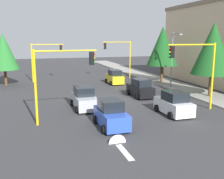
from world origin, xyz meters
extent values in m
plane|color=#353538|center=(0.00, 0.00, 0.00)|extent=(120.00, 120.00, 0.00)
cube|color=gray|center=(-5.00, 10.50, 0.07)|extent=(80.00, 4.00, 0.15)
cube|color=silver|center=(12.30, -3.00, 0.01)|extent=(2.20, 0.36, 0.01)
cone|color=silver|center=(11.00, -3.00, 0.01)|extent=(0.01, 1.10, 1.10)
cylinder|color=yellow|center=(-14.00, -7.50, 2.76)|extent=(0.18, 0.18, 5.52)
cylinder|color=yellow|center=(-14.00, -5.25, 5.37)|extent=(0.12, 4.50, 0.12)
cube|color=black|center=(-14.00, -3.36, 4.79)|extent=(0.36, 0.32, 0.96)
sphere|color=red|center=(-14.00, -3.18, 5.09)|extent=(0.18, 0.18, 0.18)
sphere|color=yellow|center=(-14.00, -3.18, 4.79)|extent=(0.18, 0.18, 0.18)
sphere|color=green|center=(-14.00, -3.18, 4.49)|extent=(0.18, 0.18, 0.18)
cylinder|color=yellow|center=(6.00, 7.50, 2.93)|extent=(0.18, 0.18, 5.87)
cylinder|color=yellow|center=(6.00, 5.25, 5.72)|extent=(0.12, 4.50, 0.12)
cube|color=black|center=(6.00, 3.36, 5.14)|extent=(0.36, 0.32, 0.96)
sphere|color=red|center=(6.00, 3.18, 5.44)|extent=(0.18, 0.18, 0.18)
sphere|color=yellow|center=(6.00, 3.18, 5.14)|extent=(0.18, 0.18, 0.18)
sphere|color=green|center=(6.00, 3.18, 4.84)|extent=(0.18, 0.18, 0.18)
cylinder|color=yellow|center=(6.00, -7.50, 2.75)|extent=(0.18, 0.18, 5.51)
cylinder|color=yellow|center=(6.00, -5.25, 5.36)|extent=(0.12, 4.50, 0.12)
cube|color=black|center=(6.00, -3.36, 4.78)|extent=(0.36, 0.32, 0.96)
sphere|color=red|center=(6.00, -3.18, 5.08)|extent=(0.18, 0.18, 0.18)
sphere|color=yellow|center=(6.00, -3.18, 4.78)|extent=(0.18, 0.18, 0.18)
sphere|color=green|center=(6.00, -3.18, 4.48)|extent=(0.18, 0.18, 0.18)
cylinder|color=yellow|center=(-14.00, 7.50, 2.90)|extent=(0.18, 0.18, 5.81)
cylinder|color=yellow|center=(-14.00, 5.25, 5.66)|extent=(0.12, 4.50, 0.12)
cube|color=black|center=(-14.00, 3.36, 5.08)|extent=(0.36, 0.32, 0.96)
sphere|color=red|center=(-14.00, 3.18, 5.38)|extent=(0.18, 0.18, 0.18)
sphere|color=yellow|center=(-14.00, 3.18, 5.08)|extent=(0.18, 0.18, 0.18)
sphere|color=green|center=(-14.00, 3.18, 4.78)|extent=(0.18, 0.18, 0.18)
cylinder|color=slate|center=(-4.00, 9.20, 3.50)|extent=(0.14, 0.14, 7.00)
cylinder|color=slate|center=(-3.10, 9.20, 6.80)|extent=(1.80, 0.10, 0.10)
ellipsoid|color=silver|center=(-2.20, 9.20, 6.65)|extent=(0.56, 0.28, 0.20)
cylinder|color=brown|center=(2.00, 10.50, 1.35)|extent=(0.36, 0.36, 2.71)
cone|color=#19511E|center=(2.00, 10.50, 5.21)|extent=(4.33, 4.33, 5.41)
cylinder|color=brown|center=(-12.00, -11.00, 1.19)|extent=(0.36, 0.36, 2.37)
cone|color=#28752D|center=(-12.00, -11.00, 4.55)|extent=(3.80, 3.80, 4.75)
cylinder|color=brown|center=(-8.00, 10.00, 1.35)|extent=(0.36, 0.36, 2.70)
cone|color=#19511E|center=(-8.00, 10.00, 5.19)|extent=(4.32, 4.32, 5.39)
cube|color=yellow|center=(-9.16, 3.33, 0.69)|extent=(3.64, 1.65, 1.05)
cube|color=black|center=(-8.98, 3.33, 1.60)|extent=(1.89, 1.45, 0.76)
cylinder|color=black|center=(-10.29, 2.44, 0.30)|extent=(0.60, 0.20, 0.60)
cylinder|color=black|center=(-10.29, 4.21, 0.30)|extent=(0.60, 0.20, 0.60)
cylinder|color=black|center=(-8.03, 2.44, 0.30)|extent=(0.60, 0.20, 0.60)
cylinder|color=black|center=(-8.03, 4.21, 0.30)|extent=(0.60, 0.20, 0.60)
cube|color=#B2B5BA|center=(2.49, -3.30, 0.69)|extent=(4.15, 1.74, 1.05)
cube|color=black|center=(2.28, -3.30, 1.60)|extent=(2.16, 1.53, 0.76)
cylinder|color=black|center=(3.77, -2.37, 0.30)|extent=(0.60, 0.20, 0.60)
cylinder|color=black|center=(3.77, -4.23, 0.30)|extent=(0.60, 0.20, 0.60)
cylinder|color=black|center=(1.20, -2.37, 0.30)|extent=(0.60, 0.20, 0.60)
cylinder|color=black|center=(1.20, -4.23, 0.30)|extent=(0.60, 0.20, 0.60)
cube|color=blue|center=(8.02, -2.46, 0.69)|extent=(3.71, 1.70, 1.05)
cube|color=black|center=(7.84, -2.46, 1.60)|extent=(1.93, 1.50, 0.76)
cylinder|color=black|center=(9.17, -1.55, 0.30)|extent=(0.60, 0.20, 0.60)
cylinder|color=black|center=(9.17, -3.37, 0.30)|extent=(0.60, 0.20, 0.60)
cylinder|color=black|center=(6.87, -1.55, 0.30)|extent=(0.60, 0.20, 0.60)
cylinder|color=black|center=(6.87, -3.37, 0.30)|extent=(0.60, 0.20, 0.60)
cube|color=black|center=(-0.55, 3.48, 0.69)|extent=(3.97, 1.71, 1.05)
cube|color=black|center=(-0.35, 3.48, 1.60)|extent=(2.06, 1.50, 0.76)
cylinder|color=black|center=(-1.78, 2.56, 0.30)|extent=(0.60, 0.20, 0.60)
cylinder|color=black|center=(-1.78, 4.39, 0.30)|extent=(0.60, 0.20, 0.60)
cylinder|color=black|center=(0.68, 2.56, 0.30)|extent=(0.60, 0.20, 0.60)
cylinder|color=black|center=(0.68, 4.39, 0.30)|extent=(0.60, 0.20, 0.60)
cube|color=white|center=(6.52, 3.42, 0.69)|extent=(3.77, 1.76, 1.05)
cube|color=black|center=(6.71, 3.42, 1.60)|extent=(1.96, 1.55, 0.76)
cylinder|color=black|center=(5.35, 2.48, 0.30)|extent=(0.60, 0.20, 0.60)
cylinder|color=black|center=(5.35, 4.36, 0.30)|extent=(0.60, 0.20, 0.60)
cylinder|color=black|center=(7.69, 2.48, 0.30)|extent=(0.60, 0.20, 0.60)
cylinder|color=black|center=(7.69, 4.36, 0.30)|extent=(0.60, 0.20, 0.60)
camera|label=1|loc=(25.08, -7.75, 6.25)|focal=41.90mm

